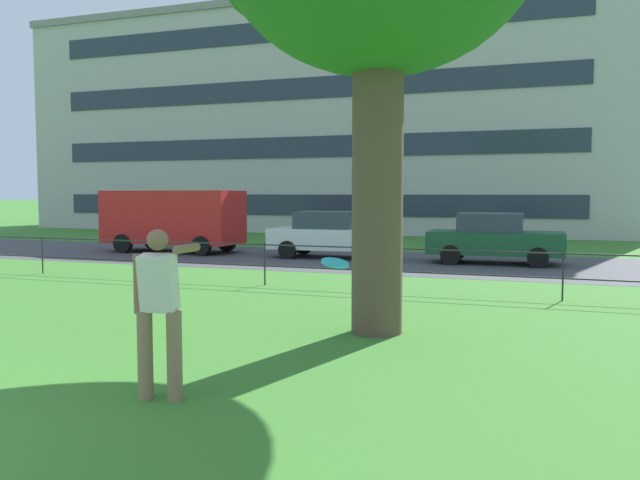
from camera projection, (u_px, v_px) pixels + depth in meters
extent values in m
cube|color=#424247|center=(343.00, 260.00, 20.74)|extent=(80.00, 6.93, 0.01)
cylinder|color=#232328|center=(42.00, 255.00, 17.18)|extent=(0.04, 0.04, 1.00)
cylinder|color=#232328|center=(265.00, 264.00, 15.00)|extent=(0.04, 0.04, 1.00)
cylinder|color=#232328|center=(563.00, 276.00, 12.82)|extent=(0.04, 0.04, 1.00)
cylinder|color=#232328|center=(265.00, 266.00, 15.00)|extent=(39.16, 0.03, 0.03)
cylinder|color=#232328|center=(265.00, 245.00, 14.96)|extent=(39.16, 0.03, 0.03)
cylinder|color=brown|center=(377.00, 181.00, 9.78)|extent=(0.78, 0.78, 4.67)
cylinder|color=#846B4C|center=(145.00, 355.00, 6.70)|extent=(0.16, 0.16, 0.94)
cylinder|color=#846B4C|center=(174.00, 356.00, 6.66)|extent=(0.16, 0.16, 0.94)
cube|color=silver|center=(158.00, 283.00, 6.62)|extent=(0.41, 0.36, 0.61)
sphere|color=brown|center=(158.00, 240.00, 6.59)|extent=(0.22, 0.22, 0.22)
cylinder|color=brown|center=(187.00, 248.00, 6.87)|extent=(0.21, 0.63, 0.11)
cylinder|color=brown|center=(138.00, 284.00, 6.66)|extent=(0.09, 0.09, 0.62)
cylinder|color=#2DB2C6|center=(335.00, 263.00, 6.21)|extent=(0.37, 0.37, 0.09)
cube|color=red|center=(173.00, 217.00, 23.37)|extent=(5.01, 1.99, 1.90)
cube|color=#283342|center=(222.00, 208.00, 22.69)|extent=(0.13, 1.67, 0.76)
cylinder|color=black|center=(227.00, 242.00, 23.76)|extent=(0.68, 0.24, 0.68)
cylinder|color=black|center=(202.00, 246.00, 22.00)|extent=(0.68, 0.24, 0.68)
cylinder|color=black|center=(153.00, 240.00, 24.81)|extent=(0.68, 0.24, 0.68)
cylinder|color=black|center=(123.00, 244.00, 23.06)|extent=(0.68, 0.24, 0.68)
cube|color=silver|center=(331.00, 239.00, 21.34)|extent=(4.06, 1.85, 0.68)
cube|color=#2D3847|center=(327.00, 220.00, 21.34)|extent=(1.95, 1.59, 0.56)
cylinder|color=black|center=(373.00, 248.00, 21.76)|extent=(0.61, 0.22, 0.60)
cylinder|color=black|center=(361.00, 252.00, 20.23)|extent=(0.61, 0.22, 0.60)
cylinder|color=black|center=(304.00, 246.00, 22.50)|extent=(0.61, 0.22, 0.60)
cylinder|color=black|center=(288.00, 250.00, 20.97)|extent=(0.61, 0.22, 0.60)
cube|color=#194C2D|center=(495.00, 243.00, 19.57)|extent=(4.03, 1.77, 0.68)
cube|color=#2D3847|center=(490.00, 222.00, 19.57)|extent=(1.93, 1.56, 0.56)
cylinder|color=black|center=(538.00, 253.00, 19.97)|extent=(0.60, 0.21, 0.60)
cylinder|color=black|center=(538.00, 258.00, 18.44)|extent=(0.60, 0.21, 0.60)
cylinder|color=black|center=(457.00, 250.00, 20.75)|extent=(0.60, 0.21, 0.60)
cylinder|color=black|center=(451.00, 255.00, 19.23)|extent=(0.60, 0.21, 0.60)
cube|color=#B7B2AD|center=(330.00, 128.00, 39.02)|extent=(34.35, 11.30, 12.15)
cube|color=gray|center=(330.00, 23.00, 38.56)|extent=(34.59, 11.54, 0.40)
cube|color=#283342|center=(295.00, 205.00, 34.02)|extent=(28.85, 0.06, 1.10)
cube|color=#283342|center=(295.00, 147.00, 33.79)|extent=(28.85, 0.06, 1.10)
cube|color=#283342|center=(295.00, 89.00, 33.57)|extent=(28.85, 0.06, 1.10)
cube|color=#283342|center=(295.00, 30.00, 33.35)|extent=(28.85, 0.06, 1.10)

